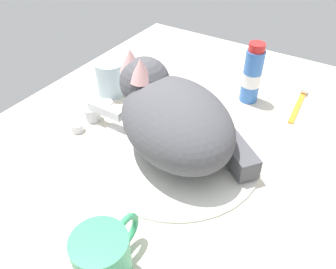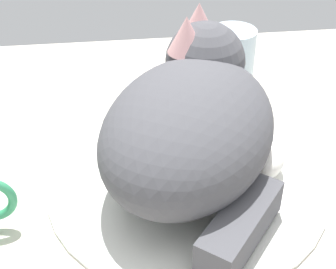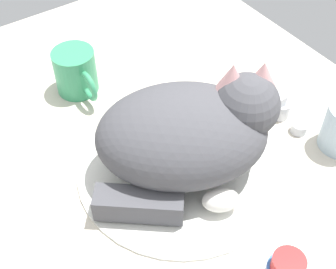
{
  "view_description": "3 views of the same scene",
  "coord_description": "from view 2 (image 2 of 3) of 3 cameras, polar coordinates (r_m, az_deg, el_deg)",
  "views": [
    {
      "loc": [
        -42.86,
        -25.16,
        45.62
      ],
      "look_at": [
        -0.82,
        1.27,
        4.95
      ],
      "focal_mm": 36.21,
      "sensor_mm": 36.0,
      "label": 1
    },
    {
      "loc": [
        -7.89,
        -46.4,
        41.43
      ],
      "look_at": [
        -2.13,
        1.5,
        6.56
      ],
      "focal_mm": 54.77,
      "sensor_mm": 36.0,
      "label": 2
    },
    {
      "loc": [
        38.46,
        -28.87,
        59.54
      ],
      "look_at": [
        -1.33,
        -1.59,
        7.78
      ],
      "focal_mm": 50.23,
      "sensor_mm": 36.0,
      "label": 3
    }
  ],
  "objects": [
    {
      "name": "sink_basin",
      "position": [
        0.62,
        2.11,
        -5.21
      ],
      "size": [
        33.49,
        33.49,
        0.93
      ],
      "primitive_type": "cylinder",
      "color": "silver",
      "rests_on": "ground_plane"
    },
    {
      "name": "faucet",
      "position": [
        0.78,
        -0.1,
        5.56
      ],
      "size": [
        12.68,
        10.34,
        5.06
      ],
      "color": "silver",
      "rests_on": "ground_plane"
    },
    {
      "name": "ground_plane",
      "position": [
        0.64,
        2.08,
        -6.54
      ],
      "size": [
        110.0,
        82.5,
        3.0
      ],
      "primitive_type": "cube",
      "color": "beige"
    },
    {
      "name": "rinse_cup",
      "position": [
        0.83,
        7.17,
        8.83
      ],
      "size": [
        7.16,
        7.16,
        8.35
      ],
      "color": "silver",
      "rests_on": "ground_plane"
    },
    {
      "name": "cat",
      "position": [
        0.59,
        2.77,
        1.46
      ],
      "size": [
        28.9,
        32.68,
        17.25
      ],
      "color": "#4C4C51",
      "rests_on": "sink_basin"
    }
  ]
}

